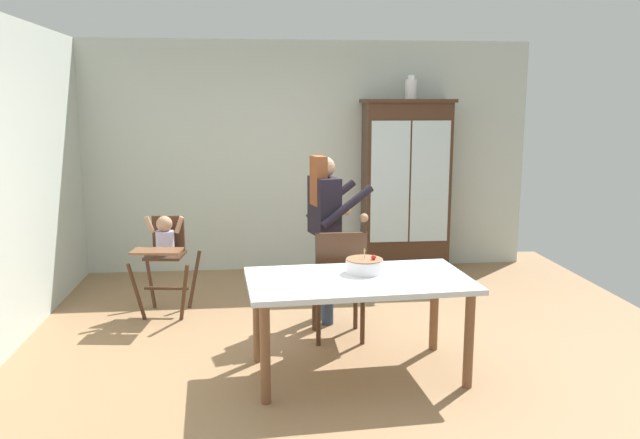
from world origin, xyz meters
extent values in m
plane|color=#93704C|center=(0.00, 0.00, 0.00)|extent=(6.24, 6.24, 0.00)
cube|color=beige|center=(0.00, 2.63, 1.35)|extent=(5.32, 0.06, 2.70)
cube|color=#422819|center=(1.14, 2.37, 0.99)|extent=(0.99, 0.42, 1.99)
cube|color=#422819|center=(1.14, 2.37, 2.01)|extent=(1.05, 0.48, 0.04)
cube|color=silver|center=(0.91, 2.15, 1.09)|extent=(0.45, 0.01, 1.39)
cube|color=silver|center=(1.37, 2.15, 1.09)|extent=(0.45, 0.01, 1.39)
cube|color=#422819|center=(1.14, 2.37, 1.09)|extent=(0.91, 0.36, 0.02)
cylinder|color=white|center=(1.18, 2.37, 2.14)|extent=(0.13, 0.13, 0.22)
cylinder|color=white|center=(1.18, 2.37, 2.27)|extent=(0.07, 0.07, 0.05)
cylinder|color=#422819|center=(-1.73, 0.83, 0.28)|extent=(0.15, 0.13, 0.56)
cylinder|color=#422819|center=(-1.29, 0.78, 0.28)|extent=(0.13, 0.15, 0.56)
cylinder|color=#422819|center=(-1.67, 1.27, 0.28)|extent=(0.13, 0.15, 0.56)
cylinder|color=#422819|center=(-1.24, 1.21, 0.28)|extent=(0.15, 0.13, 0.56)
cube|color=#422819|center=(-1.48, 1.02, 0.25)|extent=(0.42, 0.09, 0.02)
cube|color=#422819|center=(-1.48, 1.02, 0.57)|extent=(0.38, 0.38, 0.02)
cube|color=#422819|center=(-1.46, 1.17, 0.76)|extent=(0.31, 0.07, 0.34)
cube|color=brown|center=(-1.52, 0.75, 0.68)|extent=(0.47, 0.29, 0.02)
cylinder|color=#B2ADD1|center=(-1.48, 1.04, 0.70)|extent=(0.17, 0.17, 0.22)
sphere|color=tan|center=(-1.48, 1.04, 0.87)|extent=(0.15, 0.15, 0.15)
cylinder|color=tan|center=(-1.62, 1.06, 0.86)|extent=(0.10, 0.06, 0.17)
cylinder|color=tan|center=(-1.34, 1.02, 0.86)|extent=(0.10, 0.06, 0.17)
cylinder|color=#33425B|center=(0.01, 0.58, 0.41)|extent=(0.11, 0.11, 0.82)
cylinder|color=#33425B|center=(-0.03, 0.74, 0.41)|extent=(0.11, 0.11, 0.82)
cube|color=black|center=(-0.01, 0.66, 1.08)|extent=(0.28, 0.40, 0.52)
cube|color=white|center=(0.09, 0.68, 1.08)|extent=(0.02, 0.06, 0.49)
sphere|color=tan|center=(-0.01, 0.66, 1.43)|extent=(0.19, 0.19, 0.19)
cube|color=brown|center=(-0.06, 0.65, 1.31)|extent=(0.14, 0.22, 0.44)
cylinder|color=black|center=(0.17, 0.50, 1.10)|extent=(0.49, 0.18, 0.37)
sphere|color=tan|center=(0.33, 0.54, 0.99)|extent=(0.08, 0.08, 0.08)
cylinder|color=black|center=(0.08, 0.89, 1.10)|extent=(0.49, 0.18, 0.37)
sphere|color=tan|center=(0.23, 0.93, 0.99)|extent=(0.08, 0.08, 0.08)
cube|color=silver|center=(0.11, -0.52, 0.72)|extent=(1.67, 1.00, 0.04)
cylinder|color=brown|center=(-0.58, -0.92, 0.35)|extent=(0.07, 0.07, 0.70)
cylinder|color=brown|center=(0.85, -0.83, 0.35)|extent=(0.07, 0.07, 0.70)
cylinder|color=brown|center=(-0.63, -0.21, 0.35)|extent=(0.07, 0.07, 0.70)
cylinder|color=brown|center=(0.80, -0.12, 0.35)|extent=(0.07, 0.07, 0.70)
cylinder|color=white|center=(0.17, -0.38, 0.79)|extent=(0.28, 0.28, 0.10)
cylinder|color=#935B3D|center=(0.17, -0.38, 0.84)|extent=(0.27, 0.27, 0.01)
cylinder|color=#F2E5CC|center=(0.17, -0.38, 0.88)|extent=(0.01, 0.01, 0.06)
cone|color=yellow|center=(0.17, -0.38, 0.92)|extent=(0.02, 0.02, 0.02)
sphere|color=red|center=(0.24, -0.42, 0.87)|extent=(0.04, 0.04, 0.04)
cylinder|color=#422819|center=(0.24, 0.43, 0.23)|extent=(0.04, 0.04, 0.45)
cylinder|color=#422819|center=(-0.13, 0.43, 0.23)|extent=(0.04, 0.04, 0.45)
cylinder|color=#422819|center=(0.24, 0.06, 0.23)|extent=(0.04, 0.04, 0.45)
cylinder|color=#422819|center=(-0.13, 0.06, 0.23)|extent=(0.04, 0.04, 0.45)
cube|color=brown|center=(0.06, 0.25, 0.47)|extent=(0.44, 0.44, 0.03)
cube|color=#422819|center=(0.06, 0.05, 0.72)|extent=(0.42, 0.04, 0.48)
cylinder|color=#422819|center=(0.25, 0.05, 0.72)|extent=(0.03, 0.03, 0.48)
cylinder|color=#422819|center=(-0.13, 0.05, 0.72)|extent=(0.03, 0.03, 0.48)
camera|label=1|loc=(-0.64, -4.96, 2.01)|focal=35.88mm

